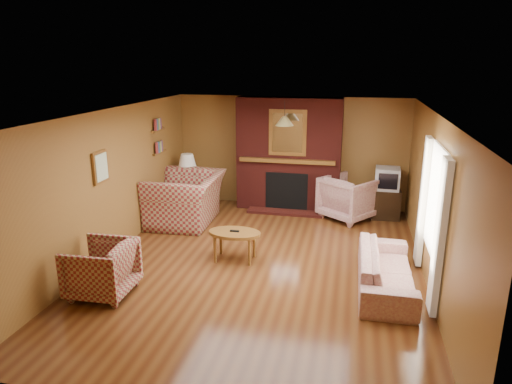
% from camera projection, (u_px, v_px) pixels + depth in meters
% --- Properties ---
extents(floor, '(6.50, 6.50, 0.00)m').
position_uv_depth(floor, '(260.00, 265.00, 7.26)').
color(floor, '#49240F').
rests_on(floor, ground).
extents(ceiling, '(6.50, 6.50, 0.00)m').
position_uv_depth(ceiling, '(261.00, 113.00, 6.59)').
color(ceiling, white).
rests_on(ceiling, wall_back).
extents(wall_back, '(6.50, 0.00, 6.50)m').
position_uv_depth(wall_back, '(291.00, 152.00, 9.97)').
color(wall_back, brown).
rests_on(wall_back, floor).
extents(wall_front, '(6.50, 0.00, 6.50)m').
position_uv_depth(wall_front, '(182.00, 298.00, 3.88)').
color(wall_front, brown).
rests_on(wall_front, floor).
extents(wall_left, '(0.00, 6.50, 6.50)m').
position_uv_depth(wall_left, '(110.00, 184.00, 7.43)').
color(wall_left, brown).
rests_on(wall_left, floor).
extents(wall_right, '(0.00, 6.50, 6.50)m').
position_uv_depth(wall_right, '(434.00, 204.00, 6.41)').
color(wall_right, brown).
rests_on(wall_right, floor).
extents(fireplace, '(2.20, 0.82, 2.40)m').
position_uv_depth(fireplace, '(289.00, 155.00, 9.73)').
color(fireplace, '#4D1510').
rests_on(fireplace, floor).
extents(window_right, '(0.10, 1.85, 2.00)m').
position_uv_depth(window_right, '(432.00, 213.00, 6.26)').
color(window_right, beige).
rests_on(window_right, wall_right).
extents(bookshelf, '(0.09, 0.55, 0.71)m').
position_uv_depth(bookshelf, '(160.00, 137.00, 9.07)').
color(bookshelf, brown).
rests_on(bookshelf, wall_left).
extents(botanical_print, '(0.05, 0.40, 0.50)m').
position_uv_depth(botanical_print, '(100.00, 167.00, 7.05)').
color(botanical_print, brown).
rests_on(botanical_print, wall_left).
extents(pendant_light, '(0.36, 0.36, 0.48)m').
position_uv_depth(pendant_light, '(284.00, 121.00, 8.86)').
color(pendant_light, black).
rests_on(pendant_light, ceiling).
extents(plaid_loveseat, '(1.37, 1.55, 0.98)m').
position_uv_depth(plaid_loveseat, '(186.00, 199.00, 9.04)').
color(plaid_loveseat, maroon).
rests_on(plaid_loveseat, floor).
extents(plaid_armchair, '(0.85, 0.83, 0.76)m').
position_uv_depth(plaid_armchair, '(101.00, 269.00, 6.27)').
color(plaid_armchair, maroon).
rests_on(plaid_armchair, floor).
extents(floral_sofa, '(0.75, 1.90, 0.55)m').
position_uv_depth(floral_sofa, '(386.00, 270.00, 6.47)').
color(floral_sofa, beige).
rests_on(floral_sofa, floor).
extents(floral_armchair, '(1.34, 1.34, 0.88)m').
position_uv_depth(floral_armchair, '(349.00, 198.00, 9.28)').
color(floral_armchair, beige).
rests_on(floral_armchair, floor).
extents(coffee_table, '(0.85, 0.53, 0.51)m').
position_uv_depth(coffee_table, '(235.00, 235.00, 7.34)').
color(coffee_table, brown).
rests_on(coffee_table, floor).
extents(side_table, '(0.45, 0.45, 0.59)m').
position_uv_depth(side_table, '(189.00, 196.00, 9.90)').
color(side_table, brown).
rests_on(side_table, floor).
extents(table_lamp, '(0.38, 0.38, 0.63)m').
position_uv_depth(table_lamp, '(187.00, 167.00, 9.72)').
color(table_lamp, white).
rests_on(table_lamp, side_table).
extents(tv_stand, '(0.58, 0.53, 0.61)m').
position_uv_depth(tv_stand, '(385.00, 203.00, 9.38)').
color(tv_stand, black).
rests_on(tv_stand, floor).
extents(crt_tv, '(0.50, 0.50, 0.44)m').
position_uv_depth(crt_tv, '(387.00, 179.00, 9.23)').
color(crt_tv, '#B0B3B8').
rests_on(crt_tv, tv_stand).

